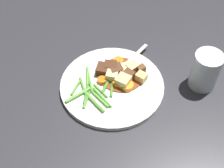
{
  "coord_description": "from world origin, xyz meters",
  "views": [
    {
      "loc": [
        -0.34,
        -0.4,
        0.65
      ],
      "look_at": [
        0.0,
        0.0,
        0.01
      ],
      "focal_mm": 51.51,
      "sensor_mm": 36.0,
      "label": 1
    }
  ],
  "objects_px": {
    "carrot_slice_4": "(128,74)",
    "water_glass": "(205,70)",
    "dinner_plate": "(112,86)",
    "carrot_slice_1": "(118,61)",
    "potato_chunk_2": "(126,69)",
    "meat_chunk_4": "(128,76)",
    "potato_chunk_0": "(123,81)",
    "fork": "(127,64)",
    "carrot_slice_3": "(117,84)",
    "carrot_slice_0": "(102,80)",
    "meat_chunk_2": "(111,67)",
    "potato_chunk_1": "(141,77)",
    "carrot_slice_2": "(127,86)",
    "meat_chunk_0": "(141,69)",
    "meat_chunk_3": "(116,70)",
    "potato_chunk_3": "(132,67)",
    "potato_chunk_4": "(112,76)",
    "meat_chunk_1": "(103,70)"
  },
  "relations": [
    {
      "from": "carrot_slice_4",
      "to": "water_glass",
      "type": "bearing_deg",
      "value": -45.16
    },
    {
      "from": "dinner_plate",
      "to": "carrot_slice_1",
      "type": "height_order",
      "value": "carrot_slice_1"
    },
    {
      "from": "potato_chunk_2",
      "to": "meat_chunk_4",
      "type": "bearing_deg",
      "value": -122.73
    },
    {
      "from": "potato_chunk_0",
      "to": "fork",
      "type": "distance_m",
      "value": 0.08
    },
    {
      "from": "carrot_slice_3",
      "to": "potato_chunk_0",
      "type": "distance_m",
      "value": 0.02
    },
    {
      "from": "dinner_plate",
      "to": "meat_chunk_4",
      "type": "bearing_deg",
      "value": -20.49
    },
    {
      "from": "carrot_slice_0",
      "to": "meat_chunk_2",
      "type": "height_order",
      "value": "meat_chunk_2"
    },
    {
      "from": "potato_chunk_1",
      "to": "meat_chunk_2",
      "type": "height_order",
      "value": "same"
    },
    {
      "from": "potato_chunk_1",
      "to": "meat_chunk_4",
      "type": "xyz_separation_m",
      "value": [
        -0.02,
        0.02,
        0.0
      ]
    },
    {
      "from": "carrot_slice_2",
      "to": "meat_chunk_4",
      "type": "bearing_deg",
      "value": 44.03
    },
    {
      "from": "meat_chunk_0",
      "to": "carrot_slice_0",
      "type": "bearing_deg",
      "value": 158.62
    },
    {
      "from": "carrot_slice_1",
      "to": "carrot_slice_3",
      "type": "bearing_deg",
      "value": -132.72
    },
    {
      "from": "meat_chunk_2",
      "to": "meat_chunk_3",
      "type": "xyz_separation_m",
      "value": [
        0.0,
        -0.02,
        -0.0
      ]
    },
    {
      "from": "carrot_slice_1",
      "to": "carrot_slice_2",
      "type": "height_order",
      "value": "same"
    },
    {
      "from": "potato_chunk_3",
      "to": "potato_chunk_4",
      "type": "height_order",
      "value": "potato_chunk_3"
    },
    {
      "from": "potato_chunk_2",
      "to": "carrot_slice_3",
      "type": "bearing_deg",
      "value": -158.13
    },
    {
      "from": "dinner_plate",
      "to": "potato_chunk_1",
      "type": "relative_size",
      "value": 10.31
    },
    {
      "from": "carrot_slice_0",
      "to": "meat_chunk_0",
      "type": "relative_size",
      "value": 1.16
    },
    {
      "from": "dinner_plate",
      "to": "water_glass",
      "type": "relative_size",
      "value": 2.64
    },
    {
      "from": "meat_chunk_2",
      "to": "potato_chunk_2",
      "type": "bearing_deg",
      "value": -49.24
    },
    {
      "from": "fork",
      "to": "potato_chunk_3",
      "type": "bearing_deg",
      "value": -103.89
    },
    {
      "from": "meat_chunk_1",
      "to": "carrot_slice_2",
      "type": "bearing_deg",
      "value": -80.3
    },
    {
      "from": "potato_chunk_4",
      "to": "carrot_slice_0",
      "type": "bearing_deg",
      "value": 160.34
    },
    {
      "from": "meat_chunk_2",
      "to": "meat_chunk_3",
      "type": "distance_m",
      "value": 0.02
    },
    {
      "from": "potato_chunk_0",
      "to": "potato_chunk_3",
      "type": "bearing_deg",
      "value": 25.22
    },
    {
      "from": "carrot_slice_3",
      "to": "water_glass",
      "type": "bearing_deg",
      "value": -36.02
    },
    {
      "from": "carrot_slice_4",
      "to": "potato_chunk_2",
      "type": "xyz_separation_m",
      "value": [
        0.0,
        0.01,
        0.01
      ]
    },
    {
      "from": "carrot_slice_2",
      "to": "meat_chunk_4",
      "type": "xyz_separation_m",
      "value": [
        0.02,
        0.02,
        0.01
      ]
    },
    {
      "from": "potato_chunk_2",
      "to": "meat_chunk_3",
      "type": "height_order",
      "value": "meat_chunk_3"
    },
    {
      "from": "carrot_slice_3",
      "to": "meat_chunk_0",
      "type": "bearing_deg",
      "value": -4.19
    },
    {
      "from": "carrot_slice_2",
      "to": "carrot_slice_0",
      "type": "bearing_deg",
      "value": 122.75
    },
    {
      "from": "meat_chunk_0",
      "to": "meat_chunk_3",
      "type": "xyz_separation_m",
      "value": [
        -0.05,
        0.04,
        0.0
      ]
    },
    {
      "from": "dinner_plate",
      "to": "water_glass",
      "type": "xyz_separation_m",
      "value": [
        0.19,
        -0.14,
        0.04
      ]
    },
    {
      "from": "potato_chunk_0",
      "to": "potato_chunk_4",
      "type": "bearing_deg",
      "value": 104.87
    },
    {
      "from": "meat_chunk_4",
      "to": "carrot_slice_2",
      "type": "bearing_deg",
      "value": -135.97
    },
    {
      "from": "meat_chunk_0",
      "to": "meat_chunk_4",
      "type": "xyz_separation_m",
      "value": [
        -0.04,
        0.0,
        0.0
      ]
    },
    {
      "from": "carrot_slice_0",
      "to": "meat_chunk_1",
      "type": "height_order",
      "value": "meat_chunk_1"
    },
    {
      "from": "meat_chunk_4",
      "to": "meat_chunk_3",
      "type": "bearing_deg",
      "value": 103.88
    },
    {
      "from": "carrot_slice_0",
      "to": "carrot_slice_3",
      "type": "height_order",
      "value": "same"
    },
    {
      "from": "carrot_slice_1",
      "to": "water_glass",
      "type": "distance_m",
      "value": 0.23
    },
    {
      "from": "carrot_slice_1",
      "to": "carrot_slice_2",
      "type": "distance_m",
      "value": 0.09
    },
    {
      "from": "potato_chunk_3",
      "to": "meat_chunk_2",
      "type": "height_order",
      "value": "potato_chunk_3"
    },
    {
      "from": "meat_chunk_2",
      "to": "meat_chunk_3",
      "type": "bearing_deg",
      "value": -80.5
    },
    {
      "from": "carrot_slice_4",
      "to": "potato_chunk_2",
      "type": "bearing_deg",
      "value": 70.04
    },
    {
      "from": "carrot_slice_0",
      "to": "potato_chunk_4",
      "type": "distance_m",
      "value": 0.03
    },
    {
      "from": "meat_chunk_4",
      "to": "carrot_slice_4",
      "type": "bearing_deg",
      "value": 44.75
    },
    {
      "from": "carrot_slice_4",
      "to": "meat_chunk_1",
      "type": "relative_size",
      "value": 0.78
    },
    {
      "from": "carrot_slice_4",
      "to": "potato_chunk_3",
      "type": "height_order",
      "value": "potato_chunk_3"
    },
    {
      "from": "meat_chunk_1",
      "to": "carrot_slice_1",
      "type": "bearing_deg",
      "value": 0.1
    },
    {
      "from": "carrot_slice_1",
      "to": "potato_chunk_2",
      "type": "relative_size",
      "value": 0.84
    }
  ]
}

